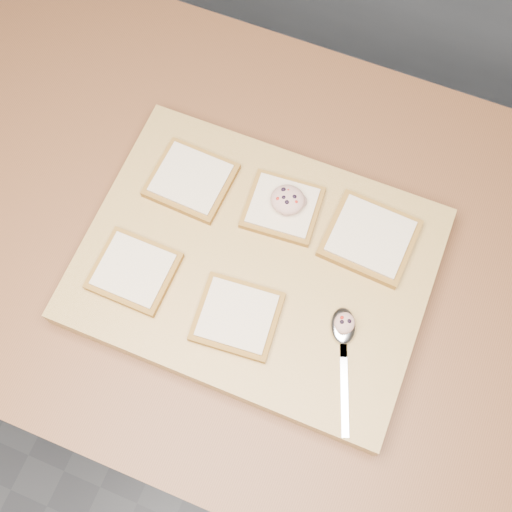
% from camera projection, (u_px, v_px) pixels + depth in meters
% --- Properties ---
extents(ground, '(4.00, 4.00, 0.00)m').
position_uv_depth(ground, '(315.00, 382.00, 1.85)').
color(ground, '#515459').
rests_on(ground, ground).
extents(island_counter, '(2.00, 0.80, 0.90)m').
position_uv_depth(island_counter, '(332.00, 346.00, 1.42)').
color(island_counter, slate).
rests_on(island_counter, ground).
extents(cutting_board, '(0.52, 0.40, 0.04)m').
position_uv_depth(cutting_board, '(256.00, 266.00, 0.99)').
color(cutting_board, tan).
rests_on(cutting_board, island_counter).
extents(bread_far_left, '(0.13, 0.12, 0.02)m').
position_uv_depth(bread_far_left, '(191.00, 180.00, 1.02)').
color(bread_far_left, brown).
rests_on(bread_far_left, cutting_board).
extents(bread_far_center, '(0.12, 0.11, 0.02)m').
position_uv_depth(bread_far_center, '(283.00, 207.00, 1.00)').
color(bread_far_center, brown).
rests_on(bread_far_center, cutting_board).
extents(bread_far_right, '(0.14, 0.13, 0.02)m').
position_uv_depth(bread_far_right, '(370.00, 238.00, 0.98)').
color(bread_far_right, brown).
rests_on(bread_far_right, cutting_board).
extents(bread_near_left, '(0.12, 0.11, 0.02)m').
position_uv_depth(bread_near_left, '(134.00, 271.00, 0.96)').
color(bread_near_left, brown).
rests_on(bread_near_left, cutting_board).
extents(bread_near_center, '(0.13, 0.12, 0.02)m').
position_uv_depth(bread_near_center, '(237.00, 317.00, 0.93)').
color(bread_near_center, brown).
rests_on(bread_near_center, cutting_board).
extents(tuna_salad_dollop, '(0.05, 0.05, 0.03)m').
position_uv_depth(tuna_salad_dollop, '(288.00, 200.00, 0.98)').
color(tuna_salad_dollop, tan).
rests_on(tuna_salad_dollop, bread_far_center).
extents(spoon, '(0.09, 0.18, 0.01)m').
position_uv_depth(spoon, '(343.00, 335.00, 0.93)').
color(spoon, silver).
rests_on(spoon, cutting_board).
extents(spoon_salad, '(0.03, 0.03, 0.02)m').
position_uv_depth(spoon_salad, '(345.00, 323.00, 0.92)').
color(spoon_salad, tan).
rests_on(spoon_salad, spoon).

